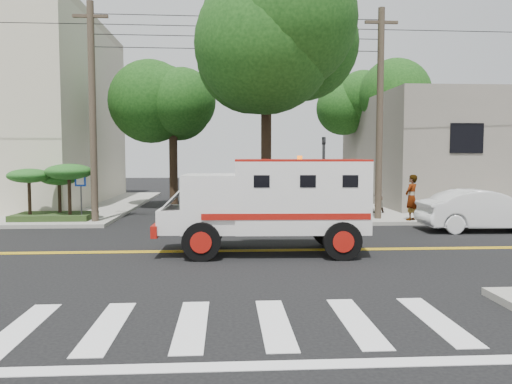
{
  "coord_description": "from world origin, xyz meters",
  "views": [
    {
      "loc": [
        -0.21,
        -14.72,
        2.84
      ],
      "look_at": [
        0.81,
        2.2,
        1.6
      ],
      "focal_mm": 35.0,
      "sensor_mm": 36.0,
      "label": 1
    }
  ],
  "objects": [
    {
      "name": "building_right",
      "position": [
        15.0,
        14.0,
        3.15
      ],
      "size": [
        14.0,
        12.0,
        6.0
      ],
      "primitive_type": "cube",
      "color": "slate",
      "rests_on": "sidewalk_ne"
    },
    {
      "name": "armored_truck",
      "position": [
        1.14,
        -0.35,
        1.56
      ],
      "size": [
        6.08,
        2.6,
        2.73
      ],
      "rotation": [
        0.0,
        0.0,
        -0.03
      ],
      "color": "silver",
      "rests_on": "ground"
    },
    {
      "name": "sidewalk_ne",
      "position": [
        13.5,
        13.5,
        0.07
      ],
      "size": [
        17.0,
        17.0,
        0.15
      ],
      "primitive_type": "cube",
      "color": "gray",
      "rests_on": "ground"
    },
    {
      "name": "pedestrian_b",
      "position": [
        6.89,
        8.32,
        0.91
      ],
      "size": [
        0.76,
        0.6,
        1.51
      ],
      "primitive_type": "imported",
      "rotation": [
        0.0,
        0.0,
        3.18
      ],
      "color": "gray",
      "rests_on": "sidewalk_ne"
    },
    {
      "name": "accessibility_sign",
      "position": [
        -6.2,
        6.17,
        1.37
      ],
      "size": [
        0.45,
        0.1,
        2.02
      ],
      "color": "#3F3F42",
      "rests_on": "ground"
    },
    {
      "name": "utility_pole_right",
      "position": [
        6.3,
        6.2,
        4.5
      ],
      "size": [
        0.28,
        0.28,
        9.0
      ],
      "primitive_type": "cylinder",
      "color": "#382D23",
      "rests_on": "ground"
    },
    {
      "name": "tree_main",
      "position": [
        1.94,
        6.21,
        7.2
      ],
      "size": [
        6.08,
        5.7,
        9.85
      ],
      "color": "black",
      "rests_on": "ground"
    },
    {
      "name": "traffic_signal",
      "position": [
        3.8,
        5.6,
        2.23
      ],
      "size": [
        0.15,
        0.18,
        3.6
      ],
      "color": "#3F3F42",
      "rests_on": "ground"
    },
    {
      "name": "parked_sedan",
      "position": [
        9.46,
        3.36,
        0.78
      ],
      "size": [
        4.76,
        1.71,
        1.56
      ],
      "primitive_type": "imported",
      "rotation": [
        0.0,
        0.0,
        1.56
      ],
      "color": "silver",
      "rests_on": "ground"
    },
    {
      "name": "utility_pole_left",
      "position": [
        -5.6,
        6.0,
        4.5
      ],
      "size": [
        0.28,
        0.28,
        9.0
      ],
      "primitive_type": "cylinder",
      "color": "#382D23",
      "rests_on": "ground"
    },
    {
      "name": "ground",
      "position": [
        0.0,
        0.0,
        0.0
      ],
      "size": [
        100.0,
        100.0,
        0.0
      ],
      "primitive_type": "plane",
      "color": "black",
      "rests_on": "ground"
    },
    {
      "name": "tree_right",
      "position": [
        8.84,
        15.77,
        6.09
      ],
      "size": [
        4.8,
        4.5,
        8.2
      ],
      "color": "black",
      "rests_on": "ground"
    },
    {
      "name": "tree_left",
      "position": [
        -2.68,
        11.79,
        5.73
      ],
      "size": [
        4.48,
        4.2,
        7.7
      ],
      "color": "black",
      "rests_on": "ground"
    },
    {
      "name": "pedestrian_a",
      "position": [
        7.49,
        5.5,
        1.1
      ],
      "size": [
        0.82,
        0.8,
        1.9
      ],
      "primitive_type": "imported",
      "rotation": [
        0.0,
        0.0,
        3.87
      ],
      "color": "gray",
      "rests_on": "sidewalk_ne"
    },
    {
      "name": "palm_planter",
      "position": [
        -7.44,
        6.62,
        1.65
      ],
      "size": [
        3.52,
        2.63,
        2.36
      ],
      "color": "#1E3314",
      "rests_on": "sidewalk_nw"
    }
  ]
}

